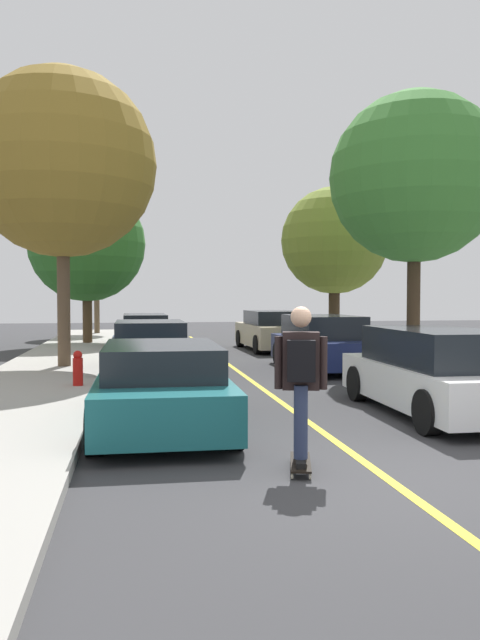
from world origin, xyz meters
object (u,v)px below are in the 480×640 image
Objects in this scene: parked_car_right_far at (272,331)px; street_tree_left_nearest at (62,164)px; parked_car_left_far at (145,332)px; parked_car_left_nearest at (162,387)px; parked_car_left_near at (150,347)px; skateboard at (300,462)px; parked_car_right_near at (323,343)px; street_tree_right_nearest at (415,178)px; fire_hydrant at (78,368)px; street_tree_left_far at (96,238)px; parked_car_right_nearest at (437,372)px; skateboarder at (301,374)px; street_tree_left_near at (87,244)px; street_tree_right_near at (335,241)px.

street_tree_left_nearest is at bearing -141.40° from parked_car_right_far.
parked_car_left_nearest is at bearing -90.00° from parked_car_left_far.
skateboard is at bearing -81.08° from parked_car_left_near.
parked_car_right_near is 0.61× the size of street_tree_right_nearest.
parked_car_right_near is 6.07× the size of fire_hydrant.
parked_car_right_near is 0.69× the size of street_tree_left_far.
parked_car_right_nearest is at bearing 42.66° from skateboard.
street_tree_left_far is at bearing 104.72° from parked_car_left_far.
street_tree_left_nearest reaches higher than parked_car_left_near.
skateboarder is (-3.06, -2.85, 0.38)m from parked_car_right_nearest.
street_tree_left_nearest is 4.40× the size of skateboarder.
street_tree_right_nearest is at bearing -6.13° from parked_car_left_near.
fire_hydrant is at bearing -165.20° from street_tree_right_nearest.
parked_car_right_near is 9.61m from skateboarder.
skateboarder is (1.41, -9.07, 0.42)m from parked_car_left_near.
parked_car_right_nearest is (4.47, 0.36, 0.08)m from parked_car_left_nearest.
skateboard is 0.51× the size of skateboarder.
skateboarder is at bearing -121.97° from street_tree_right_nearest.
parked_car_right_far is (0.00, 12.34, -0.01)m from parked_car_right_nearest.
parked_car_left_nearest is 6.58m from parked_car_left_near.
street_tree_left_near is at bearing 113.45° from parked_car_right_nearest.
street_tree_left_near is (-6.63, 2.93, 3.25)m from parked_car_right_far.
street_tree_right_nearest is at bearing 68.65° from parked_car_right_nearest.
fire_hydrant is (-1.50, -9.99, -0.16)m from parked_car_left_far.
parked_car_right_far is at bearing -12.77° from parked_car_left_far.
street_tree_left_far is at bearing 98.00° from parked_car_left_near.
parked_car_left_far reaches higher than skateboard.
street_tree_left_far is (-6.62, 21.55, 4.01)m from parked_car_right_nearest.
street_tree_right_nearest is at bearing -61.31° from street_tree_left_far.
parked_car_right_nearest is 0.77× the size of street_tree_right_near.
parked_car_left_nearest is at bearing -73.81° from street_tree_left_nearest.
parked_car_right_nearest is (4.47, -6.22, 0.04)m from parked_car_left_near.
parked_car_right_near is at bearing 0.35° from parked_car_left_near.
parked_car_right_nearest is 0.70× the size of street_tree_left_far.
parked_car_right_near reaches higher than parked_car_right_far.
parked_car_right_far is 10.79m from fire_hydrant.
parked_car_right_nearest is at bearing -72.91° from street_tree_left_far.
skateboard is at bearing -122.03° from street_tree_right_nearest.
parked_car_right_near is 0.57× the size of street_tree_left_nearest.
parked_car_right_near is at bearing 25.80° from fire_hydrant.
street_tree_left_near is 9.40m from street_tree_right_near.
parked_car_left_nearest is at bearing -84.39° from street_tree_left_far.
street_tree_right_nearest is (8.78, -9.76, 0.97)m from street_tree_left_near.
street_tree_left_far is (-6.63, 9.21, 4.02)m from parked_car_right_far.
street_tree_left_nearest is at bearing 109.79° from skateboarder.
parked_car_right_far is 0.66× the size of street_tree_right_nearest.
street_tree_left_nearest is 1.33× the size of street_tree_right_near.
street_tree_left_near is 18.83m from skateboard.
fire_hydrant is 0.81× the size of skateboard.
street_tree_left_far reaches higher than skateboard.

